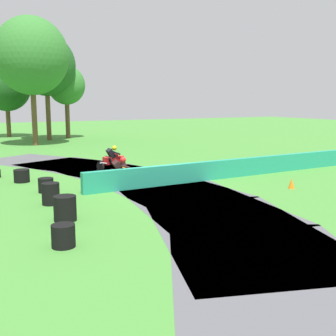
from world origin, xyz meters
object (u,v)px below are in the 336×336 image
Objects in this scene: tire_stack_near at (63,236)px; motorcycle_lead_orange at (121,173)px; tire_stack_mid_a at (65,208)px; tire_stack_far at (46,185)px; tire_stack_extra_a at (22,176)px; tire_stack_mid_b at (51,194)px; traffic_cone at (291,183)px; motorcycle_chase_red at (113,159)px.

motorcycle_lead_orange is at bearing 57.05° from tire_stack_near.
tire_stack_mid_a reaches higher than tire_stack_far.
tire_stack_mid_b is at bearing -86.82° from tire_stack_extra_a.
tire_stack_mid_a reaches higher than tire_stack_near.
tire_stack_extra_a is (-0.54, 2.74, 0.00)m from tire_stack_far.
motorcycle_lead_orange is 2.36× the size of tire_stack_extra_a.
tire_stack_extra_a is 1.62× the size of traffic_cone.
tire_stack_mid_a is 7.22m from tire_stack_extra_a.
tire_stack_extra_a is 12.24m from traffic_cone.
motorcycle_lead_orange is at bearing -10.84° from tire_stack_far.
motorcycle_chase_red is at bearing 73.96° from motorcycle_lead_orange.
tire_stack_mid_a is at bearing 74.81° from tire_stack_near.
motorcycle_lead_orange is 2.73× the size of tire_stack_near.
tire_stack_mid_b is (0.06, 2.32, 0.00)m from tire_stack_mid_a.
tire_stack_near is 6.92m from tire_stack_far.
tire_stack_far is (0.27, 2.16, -0.10)m from tire_stack_mid_b.
tire_stack_extra_a is at bearing 101.19° from tire_stack_far.
traffic_cone is (10.09, -6.94, -0.08)m from tire_stack_extra_a.
tire_stack_mid_b is 4.91m from tire_stack_extra_a.
motorcycle_lead_orange is at bearing 48.73° from tire_stack_mid_a.
traffic_cone is at bearing -23.74° from tire_stack_far.
tire_stack_mid_a is 2.32m from tire_stack_mid_b.
traffic_cone is (6.46, -3.61, -0.43)m from motorcycle_lead_orange.
traffic_cone is (9.55, -4.20, -0.08)m from tire_stack_far.
tire_stack_mid_b is (0.70, 4.68, 0.10)m from tire_stack_near.
tire_stack_far is at bearing 156.26° from traffic_cone.
tire_stack_far is at bearing 81.94° from tire_stack_near.
tire_stack_mid_b reaches higher than tire_stack_near.
tire_stack_far is 10.43m from traffic_cone.
motorcycle_chase_red reaches higher than tire_stack_mid_a.
motorcycle_chase_red is 9.47m from traffic_cone.
tire_stack_extra_a is (-0.27, 4.90, -0.10)m from tire_stack_mid_b.
tire_stack_mid_b is 10.03m from traffic_cone.
tire_stack_mid_a is at bearing -94.17° from tire_stack_far.
tire_stack_near is at bearing -98.06° from tire_stack_far.
tire_stack_near is 10.85m from traffic_cone.
traffic_cone is (9.87, 0.28, -0.18)m from tire_stack_mid_a.
tire_stack_far is (-3.09, 0.59, -0.35)m from motorcycle_lead_orange.
tire_stack_far is at bearing 82.90° from tire_stack_mid_b.
tire_stack_far is at bearing -139.54° from motorcycle_chase_red.
tire_stack_mid_b is at bearing 81.50° from tire_stack_near.
traffic_cone is at bearing -34.51° from tire_stack_extra_a.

